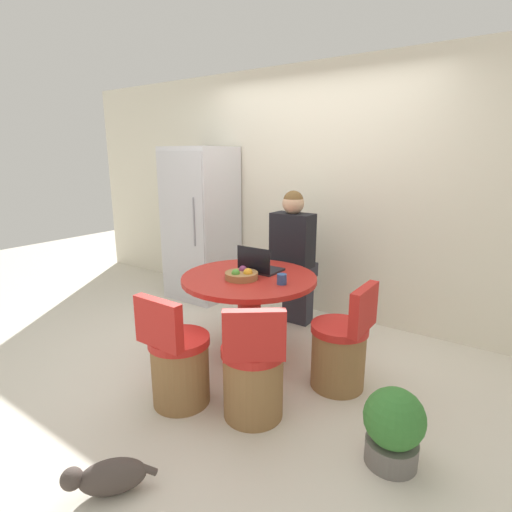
# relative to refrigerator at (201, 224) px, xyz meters

# --- Properties ---
(ground_plane) EXTENTS (12.00, 12.00, 0.00)m
(ground_plane) POSITION_rel_refrigerator_xyz_m (1.30, -1.04, -0.89)
(ground_plane) COLOR beige
(wall_back) EXTENTS (7.00, 0.06, 2.60)m
(wall_back) POSITION_rel_refrigerator_xyz_m (1.30, 0.38, 0.41)
(wall_back) COLOR silver
(wall_back) RESTS_ON ground_plane
(refrigerator) EXTENTS (0.71, 0.68, 1.79)m
(refrigerator) POSITION_rel_refrigerator_xyz_m (0.00, 0.00, 0.00)
(refrigerator) COLOR silver
(refrigerator) RESTS_ON ground_plane
(dining_table) EXTENTS (1.12, 1.12, 0.72)m
(dining_table) POSITION_rel_refrigerator_xyz_m (1.38, -0.92, -0.37)
(dining_table) COLOR #B2261E
(dining_table) RESTS_ON ground_plane
(chair_near_right_corner) EXTENTS (0.48, 0.49, 0.81)m
(chair_near_right_corner) POSITION_rel_refrigerator_xyz_m (1.89, -1.58, -0.60)
(chair_near_right_corner) COLOR olive
(chair_near_right_corner) RESTS_ON ground_plane
(chair_near_camera) EXTENTS (0.42, 0.42, 0.81)m
(chair_near_camera) POSITION_rel_refrigerator_xyz_m (1.38, -1.76, -0.60)
(chair_near_camera) COLOR olive
(chair_near_camera) RESTS_ON ground_plane
(chair_right_side) EXTENTS (0.42, 0.42, 0.81)m
(chair_right_side) POSITION_rel_refrigerator_xyz_m (2.21, -0.93, -0.60)
(chair_right_side) COLOR olive
(chair_right_side) RESTS_ON ground_plane
(person_seated) EXTENTS (0.40, 0.37, 1.37)m
(person_seated) POSITION_rel_refrigerator_xyz_m (1.36, -0.14, -0.14)
(person_seated) COLOR #2D2D38
(person_seated) RESTS_ON ground_plane
(laptop) EXTENTS (0.33, 0.25, 0.23)m
(laptop) POSITION_rel_refrigerator_xyz_m (1.37, -0.77, -0.13)
(laptop) COLOR #232328
(laptop) RESTS_ON dining_table
(fruit_bowl) EXTENTS (0.27, 0.27, 0.10)m
(fruit_bowl) POSITION_rel_refrigerator_xyz_m (1.38, -1.02, -0.14)
(fruit_bowl) COLOR olive
(fruit_bowl) RESTS_ON dining_table
(coffee_cup) EXTENTS (0.08, 0.08, 0.08)m
(coffee_cup) POSITION_rel_refrigerator_xyz_m (1.71, -0.95, -0.13)
(coffee_cup) COLOR #2D4C84
(coffee_cup) RESTS_ON dining_table
(cat) EXTENTS (0.34, 0.39, 0.19)m
(cat) POSITION_rel_refrigerator_xyz_m (1.65, -2.52, -0.79)
(cat) COLOR #473D38
(cat) RESTS_ON ground_plane
(potted_plant) EXTENTS (0.34, 0.34, 0.45)m
(potted_plant) POSITION_rel_refrigerator_xyz_m (2.77, -1.48, -0.66)
(potted_plant) COLOR slate
(potted_plant) RESTS_ON ground_plane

